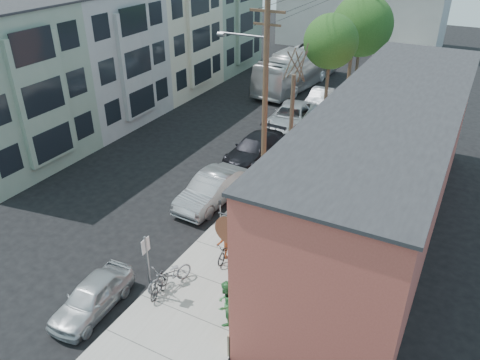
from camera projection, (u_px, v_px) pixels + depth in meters
The scene contains 26 objects.
ground at pixel (161, 232), 22.32m from camera, with size 120.00×120.00×0.00m, color black.
sidewalk at pixel (322, 158), 29.05m from camera, with size 4.50×58.00×0.15m, color #A29F96.
cafe_building at pixel (385, 168), 20.91m from camera, with size 6.60×20.20×6.61m.
apartment_row at pixel (139, 47), 35.77m from camera, with size 6.30×32.00×9.00m.
sign_post at pixel (147, 261), 17.53m from camera, with size 0.07×0.45×2.80m.
parking_meter_near at pixel (220, 208), 22.32m from camera, with size 0.14×0.14×1.24m.
parking_meter_far at pixel (273, 157), 27.11m from camera, with size 0.14×0.14×1.24m.
utility_pole_near at pixel (264, 93), 23.49m from camera, with size 3.57×0.28×10.00m.
utility_pole_far at pixel (354, 34), 35.85m from camera, with size 1.80×0.28×10.00m.
tree_bare at pixel (291, 122), 26.81m from camera, with size 0.24×0.24×5.50m.
tree_leafy_mid at pixel (331, 42), 30.01m from camera, with size 3.51×3.51×7.80m.
tree_leafy_far at pixel (362, 26), 36.12m from camera, with size 4.76×4.76×8.12m.
patio_chair_a at pixel (254, 294), 17.74m from camera, with size 0.50×0.50×0.88m, color #14491D, non-canonical shape.
patio_chair_b at pixel (246, 302), 17.37m from camera, with size 0.50×0.50×0.88m, color #14491D, non-canonical shape.
patron_grey at pixel (287, 231), 20.51m from camera, with size 0.68×0.45×1.87m, color gray.
patron_green at pixel (226, 303), 16.65m from camera, with size 0.90×0.70×1.84m, color #30793C.
cyclist at pixel (228, 243), 19.99m from camera, with size 1.01×0.58×1.56m, color #993716.
cyclist_bike at pixel (228, 249), 20.15m from camera, with size 0.61×1.75×0.92m, color black.
parked_bike_a at pixel (159, 284), 18.23m from camera, with size 0.42×1.50×0.90m, color black.
parked_bike_b at pixel (170, 275), 18.53m from camera, with size 0.72×2.06×1.08m, color slate.
car_0 at pixel (92, 297), 17.56m from camera, with size 1.52×3.77×1.29m, color #B4B8BC.
car_1 at pixel (212, 189), 24.25m from camera, with size 1.69×4.86×1.60m, color gray.
car_2 at pixel (254, 149), 28.64m from camera, with size 2.11×5.18×1.50m, color black.
car_3 at pixel (291, 117), 33.22m from camera, with size 2.64×5.72×1.59m, color #ADB1B5.
car_4 at pixel (319, 97), 37.30m from camera, with size 1.36×3.90×1.28m, color #B9BBC2.
bus at pixel (299, 68), 41.14m from camera, with size 2.76×11.79×3.28m, color silver.
Camera 1 is at (11.87, -14.42, 13.02)m, focal length 35.00 mm.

